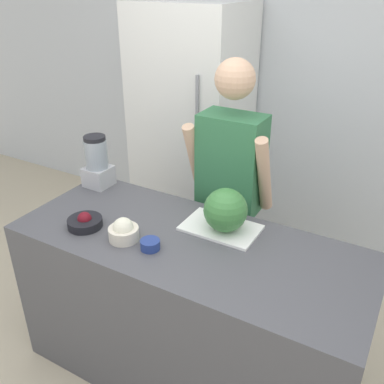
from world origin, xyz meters
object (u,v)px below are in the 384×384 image
object	(u,v)px
person	(230,197)
watermelon	(226,210)
bowl_cherries	(85,222)
blender	(97,163)
refrigerator	(192,130)
bowl_small_blue	(150,245)
bowl_cream	(124,231)

from	to	relation	value
person	watermelon	world-z (taller)	person
bowl_cherries	blender	distance (m)	0.50
bowl_cherries	blender	size ratio (longest dim) A/B	0.56
bowl_cherries	blender	bearing A→B (deg)	122.15
watermelon	refrigerator	bearing A→B (deg)	126.40
refrigerator	blender	bearing A→B (deg)	-92.94
person	bowl_small_blue	size ratio (longest dim) A/B	17.83
refrigerator	watermelon	bearing A→B (deg)	-53.60
refrigerator	person	bearing A→B (deg)	-47.59
bowl_small_blue	person	bearing A→B (deg)	83.40
bowl_cream	watermelon	bearing A→B (deg)	37.96
bowl_small_blue	blender	world-z (taller)	blender
person	blender	size ratio (longest dim) A/B	5.28
refrigerator	watermelon	size ratio (longest dim) A/B	8.61
watermelon	bowl_cherries	xyz separation A→B (m)	(-0.65, -0.31, -0.10)
refrigerator	person	xyz separation A→B (m)	(0.69, -0.75, -0.07)
watermelon	bowl_small_blue	world-z (taller)	watermelon
refrigerator	bowl_cherries	size ratio (longest dim) A/B	10.61
person	watermelon	distance (m)	0.45
person	refrigerator	bearing A→B (deg)	132.41
person	watermelon	size ratio (longest dim) A/B	7.63
bowl_small_blue	blender	size ratio (longest dim) A/B	0.30
bowl_cherries	blender	world-z (taller)	blender
watermelon	bowl_cream	size ratio (longest dim) A/B	1.48
bowl_small_blue	blender	bearing A→B (deg)	148.47
person	bowl_cream	distance (m)	0.75
watermelon	blender	size ratio (longest dim) A/B	0.69
person	blender	bearing A→B (deg)	-157.93
refrigerator	person	size ratio (longest dim) A/B	1.13
person	bowl_small_blue	bearing A→B (deg)	-96.60
bowl_small_blue	bowl_cherries	bearing A→B (deg)	-179.76
bowl_cream	bowl_small_blue	distance (m)	0.16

